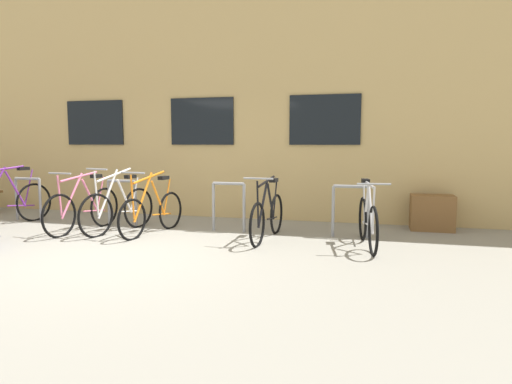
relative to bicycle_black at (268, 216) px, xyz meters
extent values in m
plane|color=gray|center=(-1.74, -1.44, -0.37)|extent=(42.00, 42.00, 0.00)
cube|color=tan|center=(-1.74, 4.30, 2.44)|extent=(28.00, 5.09, 5.61)
cube|color=black|center=(-4.14, 1.74, 1.53)|extent=(1.30, 0.04, 0.91)
cube|color=black|center=(-1.74, 1.74, 1.53)|extent=(1.30, 0.04, 0.91)
cube|color=black|center=(0.66, 1.74, 1.53)|extent=(1.30, 0.04, 0.91)
cylinder|color=gray|center=(-5.05, 0.46, 0.03)|extent=(0.05, 0.05, 0.80)
cylinder|color=gray|center=(-4.51, 0.46, 0.03)|extent=(0.05, 0.05, 0.80)
cylinder|color=gray|center=(-4.78, 0.46, 0.44)|extent=(0.54, 0.05, 0.05)
cylinder|color=gray|center=(-3.05, 0.46, 0.03)|extent=(0.05, 0.05, 0.80)
cylinder|color=gray|center=(-2.51, 0.46, 0.03)|extent=(0.05, 0.05, 0.80)
cylinder|color=gray|center=(-2.78, 0.46, 0.44)|extent=(0.54, 0.05, 0.05)
cylinder|color=gray|center=(-1.05, 0.46, 0.03)|extent=(0.05, 0.05, 0.80)
cylinder|color=gray|center=(-0.51, 0.46, 0.03)|extent=(0.05, 0.05, 0.80)
cylinder|color=gray|center=(-0.78, 0.46, 0.44)|extent=(0.54, 0.05, 0.05)
cylinder|color=gray|center=(0.95, 0.46, 0.03)|extent=(0.05, 0.05, 0.80)
cylinder|color=gray|center=(1.49, 0.46, 0.03)|extent=(0.05, 0.05, 0.80)
cylinder|color=gray|center=(1.22, 0.46, 0.44)|extent=(0.54, 0.05, 0.05)
torus|color=black|center=(0.03, 0.51, -0.06)|extent=(0.08, 0.66, 0.66)
torus|color=black|center=(-0.03, -0.51, -0.06)|extent=(0.08, 0.66, 0.66)
cylinder|color=black|center=(-0.01, -0.23, 0.24)|extent=(0.07, 0.50, 0.70)
cylinder|color=black|center=(0.01, 0.17, 0.19)|extent=(0.06, 0.37, 0.61)
cylinder|color=black|center=(0.00, -0.07, 0.53)|extent=(0.08, 0.80, 0.12)
cylinder|color=black|center=(0.02, 0.25, -0.08)|extent=(0.06, 0.52, 0.07)
cylinder|color=black|center=(0.03, 0.42, 0.22)|extent=(0.04, 0.20, 0.55)
cylinder|color=black|center=(-0.03, -0.49, 0.26)|extent=(0.03, 0.08, 0.63)
cube|color=black|center=(0.02, 0.33, 0.52)|extent=(0.11, 0.21, 0.06)
cylinder|color=gray|center=(-0.03, -0.47, 0.61)|extent=(0.44, 0.05, 0.03)
torus|color=black|center=(-3.08, 0.36, -0.03)|extent=(0.13, 0.71, 0.71)
torus|color=black|center=(-3.20, -0.67, -0.03)|extent=(0.13, 0.71, 0.71)
cylinder|color=pink|center=(-3.17, -0.39, 0.26)|extent=(0.10, 0.50, 0.71)
cylinder|color=pink|center=(-3.12, 0.02, 0.21)|extent=(0.08, 0.37, 0.61)
cylinder|color=pink|center=(-3.15, -0.22, 0.56)|extent=(0.13, 0.82, 0.14)
cylinder|color=pink|center=(-3.11, 0.10, -0.06)|extent=(0.09, 0.52, 0.07)
cylinder|color=pink|center=(-3.09, 0.27, 0.24)|extent=(0.05, 0.20, 0.55)
cylinder|color=pink|center=(-3.20, -0.65, 0.29)|extent=(0.04, 0.08, 0.64)
cube|color=black|center=(-3.10, 0.19, 0.54)|extent=(0.12, 0.21, 0.06)
cylinder|color=gray|center=(-3.20, -0.62, 0.64)|extent=(0.44, 0.08, 0.03)
torus|color=black|center=(-2.43, 0.41, -0.03)|extent=(0.20, 0.70, 0.71)
torus|color=black|center=(-2.65, -0.52, -0.03)|extent=(0.20, 0.70, 0.71)
cylinder|color=silver|center=(-2.59, -0.27, 0.30)|extent=(0.14, 0.46, 0.77)
cylinder|color=silver|center=(-2.50, 0.09, 0.21)|extent=(0.11, 0.33, 0.60)
cylinder|color=silver|center=(-2.55, -0.12, 0.59)|extent=(0.20, 0.72, 0.20)
cylinder|color=silver|center=(-2.48, 0.18, -0.06)|extent=(0.13, 0.47, 0.07)
cylinder|color=silver|center=(-2.45, 0.32, 0.24)|extent=(0.07, 0.20, 0.54)
cylinder|color=silver|center=(-2.64, -0.50, 0.32)|extent=(0.05, 0.08, 0.71)
cube|color=black|center=(-2.47, 0.23, 0.54)|extent=(0.14, 0.22, 0.06)
cylinder|color=gray|center=(-2.63, -0.47, 0.70)|extent=(0.43, 0.13, 0.03)
torus|color=black|center=(-1.83, 0.44, -0.06)|extent=(0.15, 0.65, 0.66)
torus|color=black|center=(-1.99, -0.56, -0.06)|extent=(0.15, 0.65, 0.66)
cylinder|color=orange|center=(-1.95, -0.29, 0.26)|extent=(0.11, 0.49, 0.75)
cylinder|color=orange|center=(-1.89, 0.10, 0.20)|extent=(0.09, 0.36, 0.62)
cylinder|color=orange|center=(-1.92, -0.12, 0.56)|extent=(0.16, 0.78, 0.17)
cylinder|color=orange|center=(-1.87, 0.19, -0.08)|extent=(0.11, 0.51, 0.07)
cylinder|color=orange|center=(-1.84, 0.35, 0.22)|extent=(0.06, 0.20, 0.56)
cylinder|color=orange|center=(-1.99, -0.53, 0.29)|extent=(0.04, 0.08, 0.69)
cube|color=black|center=(-1.86, 0.26, 0.53)|extent=(0.13, 0.21, 0.06)
cylinder|color=gray|center=(-1.99, -0.51, 0.66)|extent=(0.44, 0.10, 0.03)
torus|color=black|center=(1.41, 0.37, -0.05)|extent=(0.15, 0.67, 0.67)
torus|color=black|center=(1.57, -0.59, -0.05)|extent=(0.15, 0.67, 0.67)
cylinder|color=#B7B7BC|center=(1.53, -0.32, 0.22)|extent=(0.11, 0.47, 0.66)
cylinder|color=#B7B7BC|center=(1.47, 0.04, 0.21)|extent=(0.09, 0.34, 0.63)
cylinder|color=#B7B7BC|center=(1.50, -0.17, 0.53)|extent=(0.15, 0.74, 0.06)
cylinder|color=#B7B7BC|center=(1.45, 0.13, -0.07)|extent=(0.10, 0.49, 0.07)
cylinder|color=#B7B7BC|center=(1.43, 0.28, 0.23)|extent=(0.06, 0.20, 0.58)
cylinder|color=#B7B7BC|center=(1.57, -0.56, 0.25)|extent=(0.04, 0.08, 0.59)
cube|color=black|center=(1.44, 0.19, 0.55)|extent=(0.13, 0.21, 0.06)
cylinder|color=gray|center=(1.56, -0.54, 0.57)|extent=(0.44, 0.10, 0.03)
torus|color=black|center=(-4.69, 0.50, -0.02)|extent=(0.21, 0.73, 0.74)
cylinder|color=#722D99|center=(-4.77, 0.15, 0.27)|extent=(0.12, 0.38, 0.69)
cylinder|color=#722D99|center=(-4.83, -0.08, 0.64)|extent=(0.23, 0.82, 0.11)
cylinder|color=#722D99|center=(-4.75, 0.24, -0.04)|extent=(0.15, 0.53, 0.08)
cylinder|color=#722D99|center=(-4.71, 0.41, 0.29)|extent=(0.07, 0.20, 0.63)
cube|color=black|center=(-4.73, 0.32, 0.64)|extent=(0.14, 0.22, 0.06)
cube|color=brown|center=(2.54, 1.41, -0.07)|extent=(0.70, 0.44, 0.60)
camera|label=1|loc=(1.54, -6.60, 1.11)|focal=31.39mm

